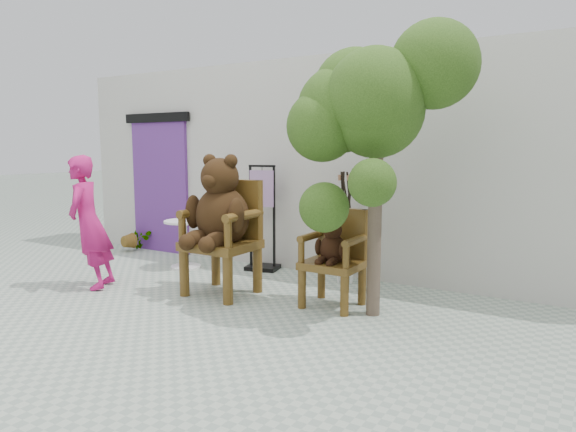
% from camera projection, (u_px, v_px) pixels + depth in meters
% --- Properties ---
extents(ground_plane, '(60.00, 60.00, 0.00)m').
position_uv_depth(ground_plane, '(194.00, 327.00, 5.07)').
color(ground_plane, '#95A190').
rests_on(ground_plane, ground).
extents(back_wall, '(9.00, 1.00, 3.00)m').
position_uv_depth(back_wall, '(334.00, 165.00, 7.50)').
color(back_wall, beige).
rests_on(back_wall, ground).
extents(doorway, '(1.40, 0.11, 2.33)m').
position_uv_depth(doorway, '(160.00, 183.00, 8.64)').
color(doorway, '#59297B').
rests_on(doorway, ground).
extents(chair_big, '(0.81, 0.88, 1.68)m').
position_uv_depth(chair_big, '(221.00, 216.00, 6.11)').
color(chair_big, '#472F0F').
rests_on(chair_big, ground).
extents(chair_small, '(0.62, 0.57, 1.08)m').
position_uv_depth(chair_small, '(335.00, 251.00, 5.69)').
color(chair_small, '#472F0F').
rests_on(chair_small, ground).
extents(person, '(0.64, 0.72, 1.66)m').
position_uv_depth(person, '(89.00, 223.00, 6.38)').
color(person, '#B01560').
rests_on(person, ground).
extents(cafe_table, '(0.60, 0.60, 0.70)m').
position_uv_depth(cafe_table, '(185.00, 238.00, 7.51)').
color(cafe_table, white).
rests_on(cafe_table, ground).
extents(display_stand, '(0.52, 0.44, 1.51)m').
position_uv_depth(display_stand, '(262.00, 230.00, 7.38)').
color(display_stand, black).
rests_on(display_stand, ground).
extents(stool_bucket, '(0.32, 0.32, 1.45)m').
position_uv_depth(stool_bucket, '(346.00, 234.00, 6.69)').
color(stool_bucket, white).
rests_on(stool_bucket, ground).
extents(tree, '(1.82, 1.39, 3.00)m').
position_uv_depth(tree, '(368.00, 103.00, 5.17)').
color(tree, '#443428').
rests_on(tree, ground).
extents(potted_plant, '(0.46, 0.41, 0.45)m').
position_uv_depth(potted_plant, '(135.00, 238.00, 8.78)').
color(potted_plant, '#1D390F').
rests_on(potted_plant, ground).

